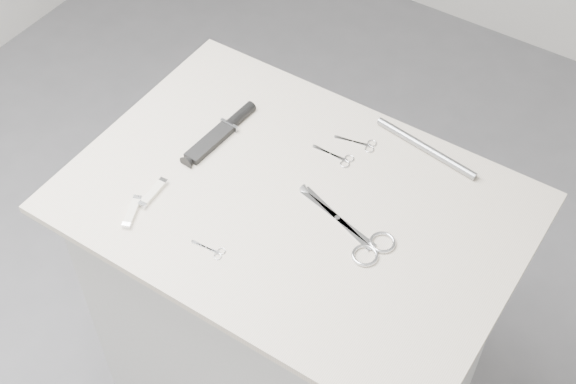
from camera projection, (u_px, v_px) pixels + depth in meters
The scene contains 10 objects.
plinth at pixel (294, 314), 2.13m from camera, with size 0.90×0.60×0.90m, color #B9B9B7.
display_board at pixel (295, 203), 1.79m from camera, with size 1.00×0.70×0.02m, color beige.
large_shears at pixel (360, 238), 1.71m from camera, with size 0.25×0.13×0.01m.
embroidery_scissors_a at pixel (339, 158), 1.86m from camera, with size 0.10×0.04×0.00m.
embroidery_scissors_b at pixel (362, 144), 1.89m from camera, with size 0.10×0.05×0.00m.
tiny_scissors at pixel (212, 250), 1.69m from camera, with size 0.08×0.03×0.00m.
sheathed_knife at pixel (224, 130), 1.91m from camera, with size 0.06×0.23×0.03m.
pocket_knife_a at pixel (153, 193), 1.78m from camera, with size 0.02×0.09×0.01m.
pocket_knife_b at pixel (132, 212), 1.75m from camera, with size 0.05×0.09×0.01m.
metal_rail at pixel (426, 148), 1.87m from camera, with size 0.02×0.02×0.27m, color gray.
Camera 1 is at (0.62, -0.97, 2.28)m, focal length 50.00 mm.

